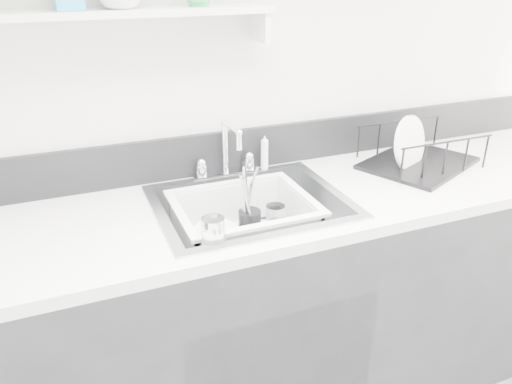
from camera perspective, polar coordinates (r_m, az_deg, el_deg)
name	(u,v)px	position (r m, az deg, el deg)	size (l,w,h in m)	color
counter_run	(251,312)	(1.93, -0.58, -13.56)	(3.20, 0.62, 0.92)	#27272A
backsplash	(222,152)	(1.91, -3.95, 4.58)	(3.20, 0.02, 0.16)	black
sink	(251,226)	(1.73, -0.63, -3.88)	(0.64, 0.52, 0.20)	silver
faucet	(226,161)	(1.87, -3.41, 3.50)	(0.26, 0.18, 0.23)	silver
side_sprayer	(265,153)	(1.93, 0.98, 4.52)	(0.03, 0.03, 0.14)	white
wall_shelf	(115,16)	(1.66, -15.86, 18.83)	(1.00, 0.16, 0.12)	silver
wash_tub	(244,224)	(1.71, -1.43, -3.70)	(0.47, 0.38, 0.18)	white
plate_stack	(221,245)	(1.70, -4.02, -6.06)	(0.23, 0.22, 0.09)	white
utensil_cup	(250,221)	(1.77, -0.74, -3.37)	(0.08, 0.08, 0.27)	black
ladle	(231,240)	(1.69, -2.91, -5.48)	(0.27, 0.10, 0.08)	silver
tumbler_in_tub	(275,218)	(1.81, 2.22, -3.01)	(0.07, 0.07, 0.10)	white
tumbler_counter	(213,232)	(1.42, -4.90, -4.63)	(0.07, 0.07, 0.09)	white
dish_rack	(420,147)	(2.08, 18.27, 4.93)	(0.44, 0.33, 0.15)	black
bowl_small	(283,242)	(1.73, 3.09, -5.68)	(0.11, 0.11, 0.03)	white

